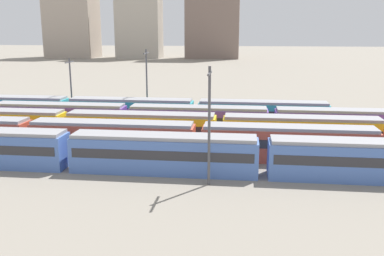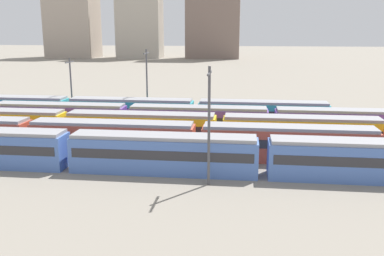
% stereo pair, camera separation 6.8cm
% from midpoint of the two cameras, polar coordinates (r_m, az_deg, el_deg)
% --- Properties ---
extents(train_track_0, '(93.60, 3.06, 3.75)m').
position_cam_midpoint_polar(train_track_0, '(41.31, -3.82, -3.37)').
color(train_track_0, '#4C70BC').
rests_on(train_track_0, ground_plane).
extents(train_track_1, '(93.60, 3.06, 3.75)m').
position_cam_midpoint_polar(train_track_1, '(45.92, 12.62, -1.98)').
color(train_track_1, '#BC4C38').
rests_on(train_track_1, ground_plane).
extents(train_track_2, '(55.80, 3.06, 3.75)m').
position_cam_midpoint_polar(train_track_2, '(52.11, -6.80, 0.03)').
color(train_track_2, yellow).
rests_on(train_track_2, ground_plane).
extents(train_track_3, '(74.70, 3.06, 3.75)m').
position_cam_midpoint_polar(train_track_3, '(57.78, -8.58, 1.27)').
color(train_track_3, '#6B429E').
rests_on(train_track_3, ground_plane).
extents(train_track_4, '(55.80, 3.06, 3.75)m').
position_cam_midpoint_polar(train_track_4, '(62.93, -8.12, 2.25)').
color(train_track_4, teal).
rests_on(train_track_4, ground_plane).
extents(catenary_pole_1, '(0.24, 3.20, 10.65)m').
position_cam_midpoint_polar(catenary_pole_1, '(65.07, -6.07, 6.21)').
color(catenary_pole_1, '#4C4C51').
rests_on(catenary_pole_1, ground_plane).
extents(catenary_pole_2, '(0.24, 3.20, 10.52)m').
position_cam_midpoint_polar(catenary_pole_2, '(36.99, 2.25, 0.95)').
color(catenary_pole_2, '#4C4C51').
rests_on(catenary_pole_2, ground_plane).
extents(catenary_pole_3, '(0.24, 3.20, 9.28)m').
position_cam_midpoint_polar(catenary_pole_3, '(68.19, -15.83, 5.50)').
color(catenary_pole_3, '#4C4C51').
rests_on(catenary_pole_3, ground_plane).
extents(distant_building_0, '(22.50, 17.57, 42.06)m').
position_cam_midpoint_polar(distant_building_0, '(218.63, -15.75, 14.56)').
color(distant_building_0, '#A89989').
rests_on(distant_building_0, ground_plane).
extents(distant_building_1, '(20.41, 13.22, 47.48)m').
position_cam_midpoint_polar(distant_building_1, '(208.71, -7.11, 15.78)').
color(distant_building_1, '#B2A899').
rests_on(distant_building_1, ground_plane).
extents(distant_building_2, '(24.49, 12.34, 47.23)m').
position_cam_midpoint_polar(distant_building_2, '(203.39, 2.76, 15.89)').
color(distant_building_2, '#7A665B').
rests_on(distant_building_2, ground_plane).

